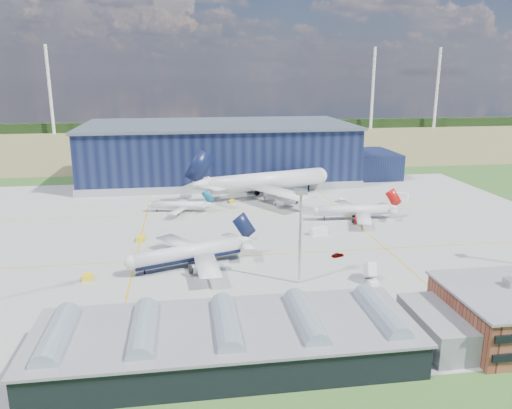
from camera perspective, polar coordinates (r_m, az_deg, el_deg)
name	(u,v)px	position (r m, az deg, el deg)	size (l,w,h in m)	color
ground	(242,244)	(146.91, -1.56, -4.52)	(600.00, 600.00, 0.00)	#2D5720
apron	(239,233)	(156.32, -1.99, -3.30)	(220.00, 160.00, 0.08)	#9FA09B
farmland	(206,143)	(361.32, -5.75, 7.03)	(600.00, 220.00, 0.01)	olive
treeline	(201,126)	(440.23, -6.28, 8.94)	(600.00, 8.00, 8.00)	black
hangar	(224,154)	(236.16, -3.65, 5.78)	(145.00, 62.00, 26.10)	#0F1633
glass_concourse	(247,339)	(90.29, -1.08, -15.07)	(78.00, 23.00, 8.60)	black
light_mast_center	(300,221)	(115.68, 5.10, -1.93)	(2.60, 2.60, 23.00)	silver
airliner_navy	(188,244)	(129.39, -7.80, -4.55)	(37.11, 36.30, 12.10)	silver
airliner_red	(353,205)	(172.36, 11.07, -0.05)	(31.90, 31.20, 10.40)	silver
airliner_widebody	(266,172)	(199.09, 1.17, 3.73)	(63.28, 61.91, 20.64)	silver
airliner_regional	(178,201)	(181.12, -8.91, 0.38)	(24.63, 24.10, 8.03)	silver
gse_tug_a	(141,238)	(153.18, -13.02, -3.79)	(2.20, 3.59, 1.50)	yellow
gse_tug_b	(88,277)	(128.74, -18.68, -7.88)	(2.11, 3.17, 1.37)	yellow
gse_van_a	(319,231)	(155.96, 7.17, -3.02)	(2.33, 5.34, 2.33)	white
gse_cart_a	(342,200)	(196.94, 9.75, 0.50)	(1.91, 2.86, 1.24)	white
gse_van_b	(402,196)	(207.51, 16.40, 0.98)	(2.23, 4.87, 2.23)	white
gse_tug_c	(232,201)	(192.34, -2.77, 0.36)	(1.78, 2.85, 1.25)	yellow
gse_cart_b	(299,202)	(192.36, 4.97, 0.30)	(1.76, 2.63, 1.14)	white
airstair	(370,274)	(124.44, 12.88, -7.75)	(2.11, 5.26, 3.37)	white
car_a	(338,255)	(138.39, 9.34, -5.70)	(1.40, 3.49, 1.19)	#99999E
car_b	(291,318)	(103.75, 4.01, -12.81)	(1.31, 3.76, 1.24)	#99999E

